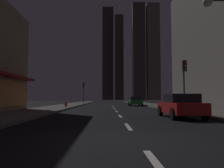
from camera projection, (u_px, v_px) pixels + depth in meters
ground_plane at (112, 105)px, 37.60m from camera, size 78.00×136.00×0.10m
sidewalk_right at (151, 105)px, 37.79m from camera, size 4.00×76.00×0.15m
sidewalk_left at (72, 105)px, 37.44m from camera, size 4.00×76.00×0.15m
lane_marking_center at (117, 111)px, 19.26m from camera, size 0.16×33.40×0.01m
skyscraper_distant_tall at (108, 53)px, 167.68m from camera, size 8.65×5.16×73.26m
skyscraper_distant_mid at (119, 57)px, 165.56m from camera, size 6.50×5.86×66.20m
skyscraper_distant_short at (139, 51)px, 143.65m from camera, size 8.29×6.05×65.73m
skyscraper_distant_slender at (153, 51)px, 143.18m from camera, size 8.48×5.61×65.46m
car_parked_near at (180, 106)px, 12.99m from camera, size 1.98×4.24×1.45m
car_parked_far at (135, 101)px, 33.54m from camera, size 1.98×4.24×1.45m
fire_hydrant_far_left at (66, 104)px, 26.08m from camera, size 0.42×0.30×0.65m
traffic_light_near_right at (184, 74)px, 17.52m from camera, size 0.32×0.48×4.20m
traffic_light_far_left at (84, 88)px, 42.42m from camera, size 0.32×0.48×4.20m
street_lamp_right at (223, 27)px, 11.54m from camera, size 1.96×0.56×6.58m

